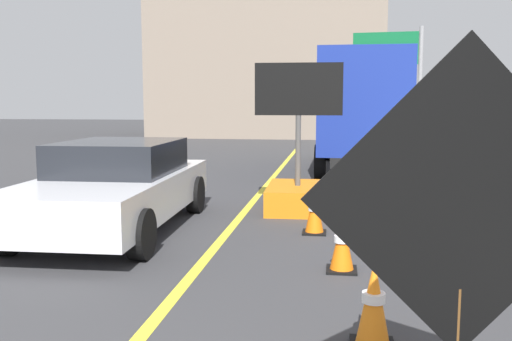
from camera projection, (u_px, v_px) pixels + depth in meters
lane_center_stripe at (205, 259)px, 7.05m from camera, size 0.14×36.00×0.01m
roadwork_sign at (462, 207)px, 2.77m from camera, size 1.61×0.33×2.33m
arrow_board_trailer at (298, 184)px, 10.30m from camera, size 1.60×1.83×2.70m
box_truck at (360, 109)px, 16.06m from camera, size 2.47×7.57×3.28m
pickup_car at (117, 186)px, 8.63m from camera, size 2.13×4.66×1.38m
highway_guide_sign at (400, 66)px, 22.43m from camera, size 2.78×0.36×5.00m
far_building_block at (270, 57)px, 33.26m from camera, size 13.00×8.31×9.35m
traffic_cone_near_sign at (373, 304)px, 4.48m from camera, size 0.36×0.36×0.75m
traffic_cone_mid_lane at (342, 243)px, 6.54m from camera, size 0.36×0.36×0.68m
traffic_cone_far_lane at (315, 212)px, 8.42m from camera, size 0.36×0.36×0.69m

